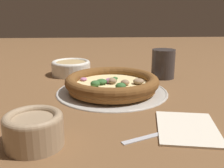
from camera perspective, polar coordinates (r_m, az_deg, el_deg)
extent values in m
plane|color=brown|center=(0.76, 0.00, -1.78)|extent=(3.00, 3.00, 0.00)
cylinder|color=#B7B2A8|center=(0.76, 0.00, -1.63)|extent=(0.32, 0.32, 0.00)
torus|color=#B7B2A8|center=(0.76, 0.00, -1.47)|extent=(0.32, 0.32, 0.01)
cylinder|color=#A86B33|center=(0.76, 0.00, -0.65)|extent=(0.25, 0.25, 0.01)
torus|color=brown|center=(0.76, 0.00, 0.63)|extent=(0.27, 0.27, 0.03)
cylinder|color=#A32D19|center=(0.76, 0.00, -0.03)|extent=(0.22, 0.22, 0.00)
cylinder|color=beige|center=(0.76, 0.00, 0.13)|extent=(0.21, 0.21, 0.00)
ellipsoid|color=#33602D|center=(0.75, -2.30, 0.52)|extent=(0.04, 0.04, 0.01)
ellipsoid|color=#33602D|center=(0.75, -0.01, 0.76)|extent=(0.03, 0.03, 0.02)
ellipsoid|color=#33602D|center=(0.70, 1.91, -0.45)|extent=(0.04, 0.04, 0.02)
ellipsoid|color=#B26B93|center=(0.79, -6.21, 1.06)|extent=(0.02, 0.02, 0.01)
ellipsoid|color=#B26B93|center=(0.76, -0.45, 0.82)|extent=(0.04, 0.04, 0.01)
ellipsoid|color=#8E7051|center=(0.75, 5.80, 0.60)|extent=(0.04, 0.04, 0.02)
ellipsoid|color=#33602D|center=(0.72, -3.69, 0.10)|extent=(0.03, 0.03, 0.02)
ellipsoid|color=#8E7051|center=(0.75, 0.22, 0.70)|extent=(0.04, 0.04, 0.02)
ellipsoid|color=#8E7051|center=(0.73, 2.85, 0.33)|extent=(0.03, 0.03, 0.02)
ellipsoid|color=#33602D|center=(0.79, 0.69, 1.23)|extent=(0.02, 0.02, 0.01)
cylinder|color=silver|center=(0.98, -8.90, 3.29)|extent=(0.14, 0.14, 0.04)
torus|color=silver|center=(0.97, -8.95, 4.52)|extent=(0.14, 0.14, 0.02)
cylinder|color=tan|center=(0.97, -8.96, 4.64)|extent=(0.10, 0.10, 0.00)
cylinder|color=#9E8466|center=(0.49, -16.61, -9.95)|extent=(0.10, 0.10, 0.05)
torus|color=#9E8466|center=(0.48, -16.86, -7.15)|extent=(0.10, 0.10, 0.02)
cylinder|color=#383333|center=(0.93, 11.08, 4.35)|extent=(0.08, 0.08, 0.10)
cube|color=beige|center=(0.56, 16.06, -8.98)|extent=(0.18, 0.14, 0.01)
cube|color=#B7B7BC|center=(0.51, 8.06, -11.20)|extent=(0.06, 0.11, 0.00)
cube|color=#B7B7BC|center=(0.56, 14.91, -9.18)|extent=(0.04, 0.05, 0.00)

